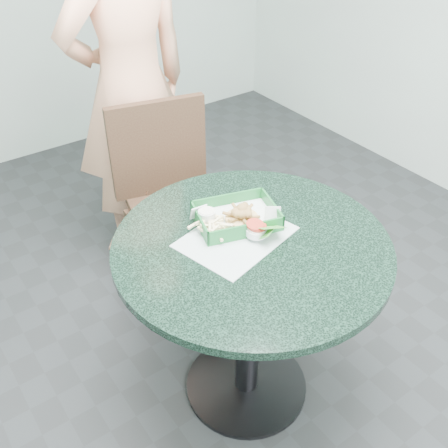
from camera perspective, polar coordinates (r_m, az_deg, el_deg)
floor at (r=2.30m, az=2.42°, el=-17.17°), size 4.00×5.00×0.02m
cafe_table at (r=1.87m, az=2.87°, el=-6.55°), size 0.94×0.94×0.75m
dining_chair at (r=2.46m, az=-5.57°, el=3.79°), size 0.45×0.45×0.93m
diner_person at (r=2.49m, az=-10.58°, el=18.44°), size 0.85×0.59×2.22m
placemat at (r=1.77m, az=1.30°, el=-1.92°), size 0.42×0.35×0.00m
food_basket at (r=1.83m, az=1.35°, el=0.09°), size 0.27×0.20×0.06m
crab_sandwich at (r=1.81m, az=2.06°, el=0.73°), size 0.11×0.11×0.07m
fries_pile at (r=1.75m, az=-0.65°, el=-0.96°), size 0.13×0.14×0.04m
sauce_ramekin at (r=1.77m, az=-1.57°, el=0.01°), size 0.06×0.06×0.03m
garnish_cup at (r=1.77m, az=4.55°, el=-0.64°), size 0.11×0.10×0.04m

